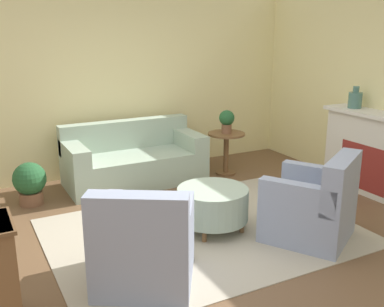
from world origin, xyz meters
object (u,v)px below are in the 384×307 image
armchair_left (144,247)px  potted_plant_on_side_table (227,120)px  vase_mantel_near (355,99)px  side_table (226,146)px  potted_plant_floor (30,182)px  ottoman_table (213,204)px  armchair_right (314,207)px  couch (134,161)px

armchair_left → potted_plant_on_side_table: potted_plant_on_side_table is taller
vase_mantel_near → side_table: bearing=136.3°
armchair_left → potted_plant_floor: bearing=103.6°
potted_plant_on_side_table → ottoman_table: bearing=-126.1°
armchair_right → side_table: bearing=81.2°
armchair_right → potted_plant_on_side_table: (0.36, 2.32, 0.49)m
armchair_left → potted_plant_on_side_table: (2.28, 2.32, 0.49)m
armchair_right → potted_plant_floor: (-2.51, 2.41, -0.06)m
ottoman_table → potted_plant_on_side_table: potted_plant_on_side_table is taller
side_table → vase_mantel_near: (1.29, -1.24, 0.79)m
armchair_left → armchair_right: same height
armchair_left → side_table: size_ratio=1.75×
armchair_left → couch: bearing=71.3°
potted_plant_floor → armchair_right: bearing=-43.9°
armchair_right → vase_mantel_near: (1.65, 1.08, 0.87)m
ottoman_table → side_table: size_ratio=1.22×
armchair_left → vase_mantel_near: 3.84m
couch → potted_plant_floor: (-1.47, -0.20, -0.02)m
armchair_left → vase_mantel_near: size_ratio=3.77×
couch → side_table: bearing=-12.0°
side_table → potted_plant_floor: 2.87m
couch → vase_mantel_near: vase_mantel_near is taller
couch → armchair_right: bearing=-68.4°
armchair_right → potted_plant_on_side_table: size_ratio=3.25×
potted_plant_floor → side_table: bearing=-1.9°
vase_mantel_near → couch: bearing=150.3°
couch → potted_plant_floor: size_ratio=3.54×
vase_mantel_near → ottoman_table: bearing=-171.0°
side_table → armchair_right: bearing=-98.8°
armchair_left → armchair_right: 1.92m
armchair_right → ottoman_table: 1.08m
armchair_right → potted_plant_floor: size_ratio=2.05×
armchair_left → side_table: (2.28, 2.32, 0.09)m
vase_mantel_near → potted_plant_floor: bearing=162.3°
couch → vase_mantel_near: bearing=-29.7°
armchair_right → side_table: 2.35m
potted_plant_on_side_table → side_table: bearing=45.0°
ottoman_table → potted_plant_floor: size_ratio=1.42×
couch → vase_mantel_near: 3.22m
potted_plant_on_side_table → potted_plant_floor: 2.92m
ottoman_table → side_table: bearing=53.9°
potted_plant_floor → ottoman_table: bearing=-45.8°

